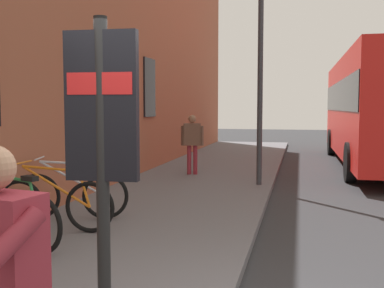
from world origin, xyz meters
The scene contains 10 objects.
ground centered at (6.00, -1.00, 0.00)m, with size 60.00×60.00×0.00m, color #2D2D30.
sidewalk_pavement centered at (8.00, 1.75, 0.06)m, with size 24.00×3.50×0.12m, color slate.
station_facade centered at (8.99, 3.80, 4.11)m, with size 22.00×0.65×8.23m.
bicycle_mid_rack centered at (1.79, 2.89, 0.51)m, with size 0.64×1.72×0.97m.
bicycle_beside_lamp centered at (2.63, 2.75, 0.51)m, with size 0.48×1.77×0.97m.
bicycle_far_end centered at (3.30, 2.85, 0.51)m, with size 0.63×1.72×0.97m.
transit_info_sign centered at (0.00, 0.84, 1.72)m, with size 0.12×0.55×2.40m.
city_bus centered at (12.17, -3.00, 1.92)m, with size 10.51×2.69×3.35m.
pedestrian_by_facade centered at (8.44, 2.13, 1.06)m, with size 0.30×0.58×1.54m.
street_lamp centered at (7.23, 0.30, 2.98)m, with size 0.28×0.28×4.77m.
Camera 1 is at (-3.15, -0.58, 1.86)m, focal length 43.07 mm.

